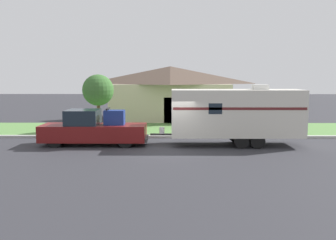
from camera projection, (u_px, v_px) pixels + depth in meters
name	position (u px, v px, depth m)	size (l,w,h in m)	color
ground_plane	(171.00, 150.00, 19.47)	(120.00, 120.00, 0.00)	#2D2D33
curb_strip	(171.00, 137.00, 23.18)	(80.00, 0.30, 0.14)	#ADADA8
lawn_strip	(171.00, 129.00, 26.82)	(80.00, 7.00, 0.03)	#568442
house_across_street	(170.00, 92.00, 33.07)	(10.82, 7.01, 4.66)	beige
pickup_truck	(93.00, 129.00, 20.69)	(5.88, 1.92, 2.06)	black
travel_trailer	(236.00, 113.00, 20.51)	(8.28, 2.24, 3.35)	black
mailbox	(89.00, 120.00, 23.86)	(0.48, 0.20, 1.32)	brown
tree_in_yard	(98.00, 90.00, 25.71)	(2.16, 2.16, 3.92)	brown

